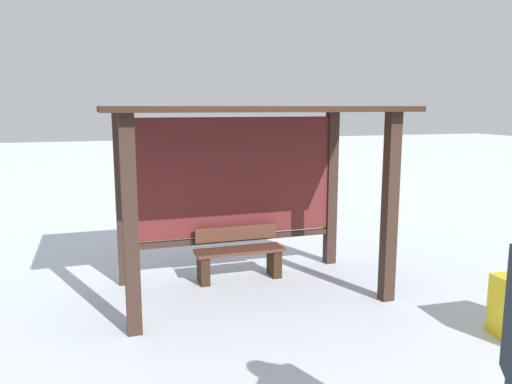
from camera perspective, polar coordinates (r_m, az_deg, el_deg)
ground_plane at (r=6.50m, az=-0.69°, el=-11.20°), size 60.00×60.00×0.00m
bus_shelter at (r=6.37m, az=-1.49°, el=4.20°), size 3.47×2.04×2.32m
bench_left_inside at (r=6.84m, az=-1.95°, el=-7.18°), size 1.20×0.36×0.71m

